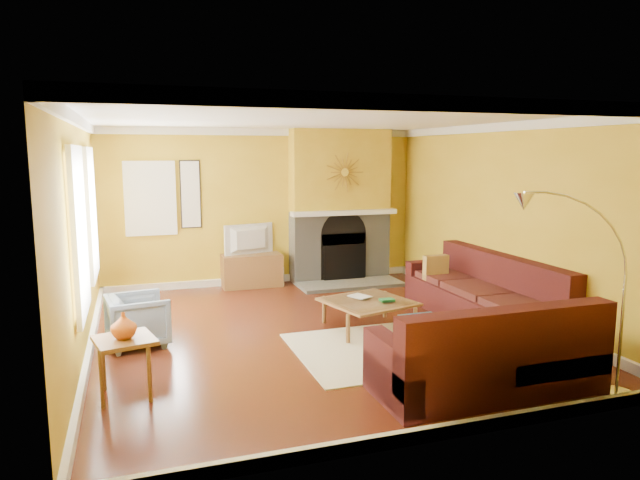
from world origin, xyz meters
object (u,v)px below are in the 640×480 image
object	(u,v)px
side_table	(126,367)
arc_lamp	(577,302)
coffee_table	(368,315)
armchair	(138,320)
sectional_sofa	(438,304)
media_console	(252,270)

from	to	relation	value
side_table	arc_lamp	size ratio (longest dim) A/B	0.29
coffee_table	arc_lamp	xyz separation A→B (m)	(0.87, -2.68, 0.78)
armchair	coffee_table	bearing A→B (deg)	-104.30
sectional_sofa	coffee_table	world-z (taller)	sectional_sofa
armchair	side_table	bearing A→B (deg)	166.28
side_table	arc_lamp	distance (m)	4.18
sectional_sofa	arc_lamp	distance (m)	2.11
armchair	side_table	world-z (taller)	armchair
media_console	arc_lamp	world-z (taller)	arc_lamp
coffee_table	armchair	world-z (taller)	armchair
coffee_table	sectional_sofa	bearing A→B (deg)	-44.69
coffee_table	side_table	distance (m)	3.21
sectional_sofa	media_console	bearing A→B (deg)	114.36
armchair	arc_lamp	bearing A→B (deg)	-137.27
sectional_sofa	armchair	bearing A→B (deg)	165.21
sectional_sofa	coffee_table	size ratio (longest dim) A/B	3.85
media_console	armchair	size ratio (longest dim) A/B	1.48
media_console	side_table	xyz separation A→B (m)	(-2.03, -4.08, 0.01)
coffee_table	arc_lamp	distance (m)	2.92
armchair	media_console	bearing A→B (deg)	-44.87
media_console	arc_lamp	distance (m)	5.90
sectional_sofa	media_console	distance (m)	3.89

